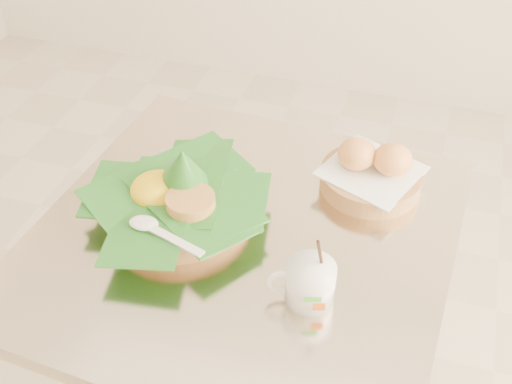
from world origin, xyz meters
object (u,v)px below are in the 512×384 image
(cafe_table, at_px, (244,315))
(bread_basket, at_px, (372,172))
(coffee_mug, at_px, (309,282))
(rice_basket, at_px, (177,196))

(cafe_table, bearing_deg, bread_basket, 45.88)
(cafe_table, xyz_separation_m, bread_basket, (0.19, 0.19, 0.26))
(coffee_mug, bearing_deg, cafe_table, 143.36)
(bread_basket, xyz_separation_m, coffee_mug, (-0.04, -0.30, 0.00))
(rice_basket, height_order, coffee_mug, rice_basket)
(cafe_table, relative_size, bread_basket, 3.68)
(bread_basket, bearing_deg, coffee_mug, -98.51)
(rice_basket, relative_size, coffee_mug, 2.37)
(cafe_table, height_order, rice_basket, rice_basket)
(rice_basket, xyz_separation_m, coffee_mug, (0.27, -0.12, -0.01))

